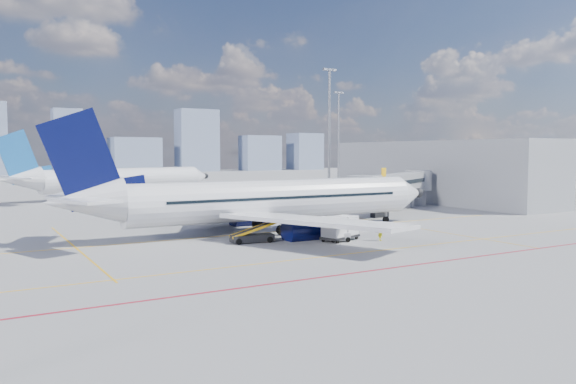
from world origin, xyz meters
The scene contains 13 objects.
ground centered at (0.00, 0.00, 0.00)m, with size 420.00×420.00×0.00m, color gray.
apron_markings centered at (-0.58, -3.91, 0.01)m, with size 90.00×35.12×0.01m.
jet_bridge centered at (23.51, 16.91, 3.74)m, with size 23.55×15.78×6.30m.
terminal_block centered at (39.95, 26.00, 5.00)m, with size 10.00×42.00×10.00m.
floodlight_mast_ne centered at (38.00, 55.00, 13.59)m, with size 3.20×0.61×25.45m.
floodlight_mast_far centered at (65.00, 90.00, 13.59)m, with size 3.20×0.61×25.45m.
distant_skyline centered at (-4.38, 190.00, 10.78)m, with size 252.17×13.30×26.83m.
main_aircraft centered at (-1.96, 8.24, 3.22)m, with size 42.43×36.98×12.36m.
second_aircraft centered at (-4.38, 60.88, 3.22)m, with size 40.62×34.69×12.15m.
baggage_tug centered at (1.34, -0.44, 0.62)m, with size 2.13×1.72×1.30m.
cargo_dolly centered at (1.82, -0.06, 1.22)m, with size 4.42×3.11×2.22m.
belt_loader centered at (-5.59, 2.96, 0.58)m, with size 5.61×1.95×2.26m.
ramp_worker centered at (5.02, -1.94, 0.84)m, with size 0.61×0.40×1.67m, color yellow.
Camera 1 is at (-28.00, -42.06, 8.08)m, focal length 35.00 mm.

